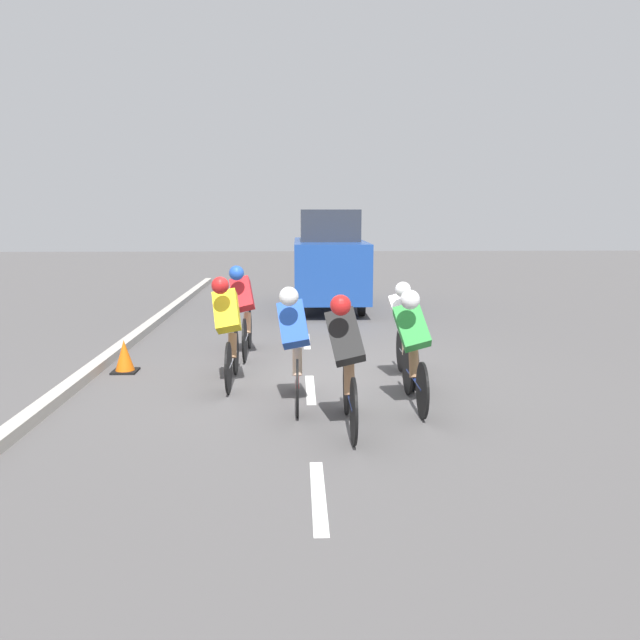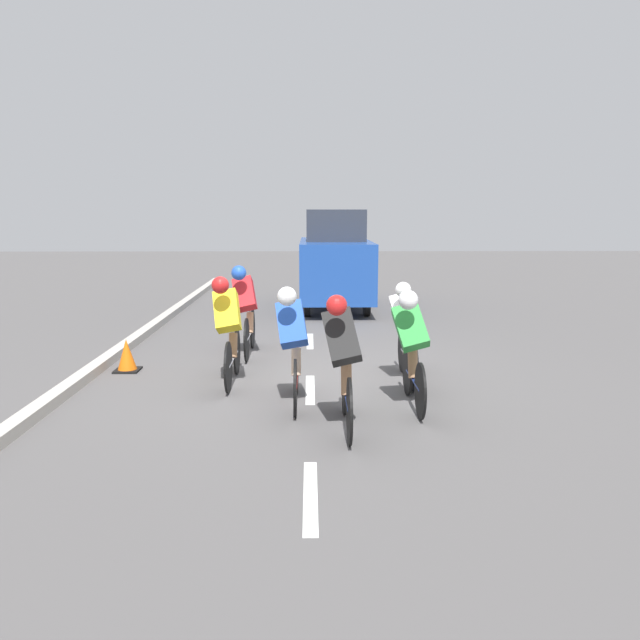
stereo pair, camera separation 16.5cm
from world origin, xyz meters
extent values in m
plane|color=#565454|center=(0.00, 0.00, 0.00)|extent=(60.00, 60.00, 0.00)
cube|color=white|center=(0.00, 3.59, 0.00)|extent=(0.12, 1.40, 0.01)
cube|color=white|center=(0.00, 0.39, 0.00)|extent=(0.12, 1.40, 0.01)
cube|color=white|center=(0.00, -2.81, 0.00)|extent=(0.12, 1.40, 0.01)
cube|color=#B7B2A8|center=(3.20, 0.39, 0.07)|extent=(0.20, 26.50, 0.14)
cylinder|color=black|center=(1.01, -2.25, 0.35)|extent=(0.03, 0.70, 0.70)
cylinder|color=black|center=(1.01, -1.22, 0.35)|extent=(0.03, 0.70, 0.70)
cylinder|color=#B7B7BC|center=(1.01, -1.74, 0.35)|extent=(0.04, 1.03, 0.04)
cylinder|color=#B7B7BC|center=(1.01, -1.92, 0.56)|extent=(0.04, 0.04, 0.42)
cylinder|color=white|center=(1.01, -1.79, 0.45)|extent=(0.07, 0.07, 0.16)
cylinder|color=tan|center=(1.01, -1.81, 0.53)|extent=(0.12, 0.23, 0.36)
cube|color=red|center=(1.07, -1.64, 1.04)|extent=(0.44, 0.48, 0.62)
sphere|color=blue|center=(1.13, -1.42, 1.41)|extent=(0.24, 0.24, 0.24)
cylinder|color=black|center=(1.08, -0.46, 0.34)|extent=(0.03, 0.69, 0.69)
cylinder|color=black|center=(1.08, 0.53, 0.34)|extent=(0.03, 0.69, 0.69)
cylinder|color=#B7B7BC|center=(1.08, 0.03, 0.34)|extent=(0.04, 0.98, 0.04)
cylinder|color=#B7B7BC|center=(1.08, -0.14, 0.55)|extent=(0.04, 0.04, 0.42)
cylinder|color=#1999D8|center=(1.08, -0.02, 0.44)|extent=(0.07, 0.07, 0.16)
cylinder|color=#9E704C|center=(1.08, -0.04, 0.52)|extent=(0.12, 0.23, 0.36)
cube|color=yellow|center=(1.13, 0.13, 1.04)|extent=(0.42, 0.48, 0.62)
sphere|color=red|center=(1.18, 0.35, 1.41)|extent=(0.23, 0.23, 0.23)
cylinder|color=black|center=(0.17, 0.53, 0.34)|extent=(0.03, 0.68, 0.68)
cylinder|color=black|center=(0.17, 1.49, 0.34)|extent=(0.03, 0.68, 0.68)
cylinder|color=red|center=(0.17, 1.01, 0.34)|extent=(0.04, 0.96, 0.04)
cylinder|color=red|center=(0.17, 0.85, 0.55)|extent=(0.04, 0.04, 0.42)
cylinder|color=#1999D8|center=(0.17, 0.96, 0.44)|extent=(0.07, 0.07, 0.16)
cylinder|color=beige|center=(0.17, 0.94, 0.52)|extent=(0.12, 0.23, 0.36)
cube|color=blue|center=(0.22, 1.11, 1.03)|extent=(0.41, 0.47, 0.61)
sphere|color=white|center=(0.27, 1.33, 1.39)|extent=(0.23, 0.23, 0.23)
cylinder|color=black|center=(-1.37, -0.55, 0.34)|extent=(0.03, 0.69, 0.69)
cylinder|color=black|center=(-1.37, 0.47, 0.34)|extent=(0.03, 0.69, 0.69)
cylinder|color=#B7B7BC|center=(-1.37, -0.04, 0.34)|extent=(0.04, 1.02, 0.04)
cylinder|color=#B7B7BC|center=(-1.37, -0.22, 0.55)|extent=(0.04, 0.04, 0.42)
cylinder|color=yellow|center=(-1.37, -0.09, 0.44)|extent=(0.07, 0.07, 0.16)
cylinder|color=beige|center=(-1.37, -0.12, 0.52)|extent=(0.12, 0.23, 0.36)
cube|color=white|center=(-1.31, 0.06, 1.00)|extent=(0.44, 0.45, 0.59)
sphere|color=white|center=(-1.25, 0.28, 1.34)|extent=(0.21, 0.21, 0.21)
cylinder|color=black|center=(-1.27, 0.65, 0.33)|extent=(0.03, 0.66, 0.66)
cylinder|color=black|center=(-1.27, 1.62, 0.33)|extent=(0.03, 0.66, 0.66)
cylinder|color=navy|center=(-1.27, 1.13, 0.33)|extent=(0.04, 0.97, 0.04)
cylinder|color=navy|center=(-1.27, 0.96, 0.54)|extent=(0.04, 0.04, 0.42)
cylinder|color=yellow|center=(-1.27, 1.08, 0.43)|extent=(0.07, 0.07, 0.16)
cylinder|color=#9E704C|center=(-1.27, 1.06, 0.51)|extent=(0.12, 0.23, 0.36)
cube|color=green|center=(-1.20, 1.23, 1.01)|extent=(0.45, 0.47, 0.62)
sphere|color=white|center=(-1.13, 1.45, 1.37)|extent=(0.23, 0.23, 0.23)
cylinder|color=black|center=(-0.40, 1.42, 0.35)|extent=(0.03, 0.70, 0.70)
cylinder|color=black|center=(-0.40, 2.40, 0.35)|extent=(0.03, 0.70, 0.70)
cylinder|color=navy|center=(-0.40, 1.91, 0.35)|extent=(0.04, 0.98, 0.04)
cylinder|color=navy|center=(-0.40, 1.74, 0.56)|extent=(0.04, 0.04, 0.42)
cylinder|color=white|center=(-0.40, 1.86, 0.45)|extent=(0.07, 0.07, 0.16)
cylinder|color=#9E704C|center=(-0.40, 1.84, 0.53)|extent=(0.12, 0.23, 0.36)
cube|color=black|center=(-0.34, 2.01, 1.05)|extent=(0.44, 0.49, 0.64)
sphere|color=red|center=(-0.27, 2.23, 1.42)|extent=(0.22, 0.22, 0.22)
cylinder|color=black|center=(-1.30, -5.62, 0.32)|extent=(0.14, 0.64, 0.64)
cylinder|color=black|center=(0.06, -5.62, 0.32)|extent=(0.14, 0.64, 0.64)
cylinder|color=black|center=(-1.30, -8.11, 0.32)|extent=(0.14, 0.64, 0.64)
cylinder|color=black|center=(0.06, -8.11, 0.32)|extent=(0.14, 0.64, 0.64)
cube|color=#1E479E|center=(-0.62, -6.86, 1.00)|extent=(1.70, 4.01, 1.36)
cube|color=#2D333D|center=(-0.62, -7.06, 2.05)|extent=(1.39, 2.21, 0.75)
cube|color=black|center=(2.75, -0.64, 0.01)|extent=(0.36, 0.36, 0.03)
cone|color=orange|center=(2.75, -0.64, 0.26)|extent=(0.28, 0.28, 0.46)
camera|label=1|loc=(0.17, 8.51, 2.35)|focal=35.00mm
camera|label=2|loc=(0.00, 8.51, 2.35)|focal=35.00mm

